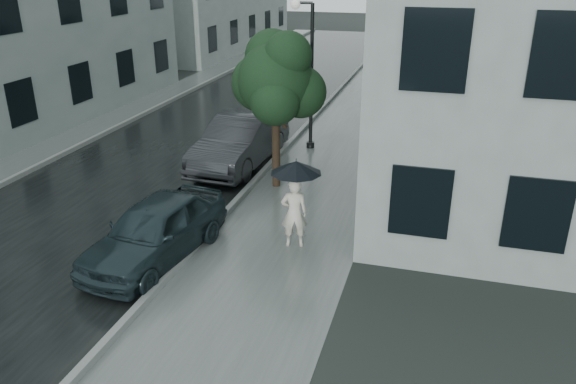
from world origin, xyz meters
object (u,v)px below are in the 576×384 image
(street_tree, at_px, (276,79))
(car_far, at_px, (240,141))
(car_near, at_px, (155,230))
(pedestrian, at_px, (294,213))
(lamp_post, at_px, (307,66))

(street_tree, bearing_deg, car_far, 141.11)
(car_far, bearing_deg, car_near, -83.88)
(pedestrian, bearing_deg, street_tree, -82.46)
(street_tree, bearing_deg, car_near, -104.77)
(lamp_post, height_order, car_far, lamp_post)
(pedestrian, height_order, street_tree, street_tree)
(street_tree, bearing_deg, lamp_post, 90.79)
(car_far, bearing_deg, lamp_post, 58.77)
(car_far, bearing_deg, pedestrian, -54.18)
(car_near, bearing_deg, car_far, 100.88)
(street_tree, relative_size, lamp_post, 0.90)
(street_tree, distance_m, car_near, 5.58)
(pedestrian, height_order, car_far, pedestrian)
(lamp_post, xyz_separation_m, car_near, (-1.23, -8.48, -2.14))
(street_tree, relative_size, car_near, 1.10)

